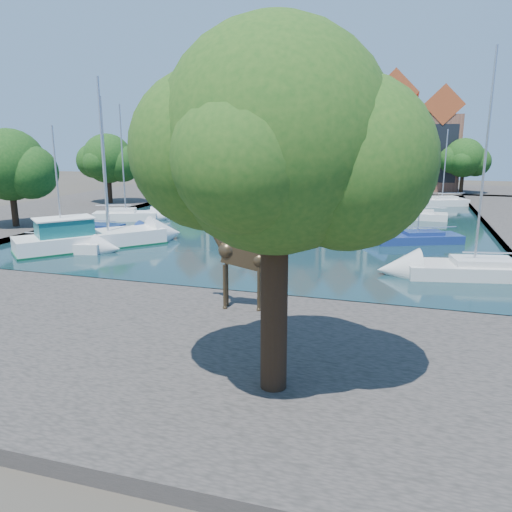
{
  "coord_description": "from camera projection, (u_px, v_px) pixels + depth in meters",
  "views": [
    {
      "loc": [
        11.03,
        -22.5,
        7.95
      ],
      "look_at": [
        4.63,
        -1.38,
        2.68
      ],
      "focal_mm": 35.0,
      "sensor_mm": 36.0,
      "label": 1
    }
  ],
  "objects": [
    {
      "name": "ground",
      "position": [
        178.0,
        294.0,
        25.9
      ],
      "size": [
        160.0,
        160.0,
        0.0
      ],
      "primitive_type": "plane",
      "color": "#38332B",
      "rests_on": "ground"
    },
    {
      "name": "water_basin",
      "position": [
        286.0,
        221.0,
        48.23
      ],
      "size": [
        38.0,
        50.0,
        0.08
      ],
      "primitive_type": "cube",
      "color": "black",
      "rests_on": "ground"
    },
    {
      "name": "near_quay",
      "position": [
        100.0,
        341.0,
        19.33
      ],
      "size": [
        50.0,
        14.0,
        0.5
      ],
      "primitive_type": "cube",
      "color": "#48413E",
      "rests_on": "ground"
    },
    {
      "name": "far_quay",
      "position": [
        334.0,
        188.0,
        77.97
      ],
      "size": [
        60.0,
        16.0,
        0.5
      ],
      "primitive_type": "cube",
      "color": "#48413E",
      "rests_on": "ground"
    },
    {
      "name": "left_quay",
      "position": [
        67.0,
        208.0,
        55.24
      ],
      "size": [
        14.0,
        52.0,
        0.5
      ],
      "primitive_type": "cube",
      "color": "#48413E",
      "rests_on": "ground"
    },
    {
      "name": "plane_tree",
      "position": [
        280.0,
        147.0,
        13.59
      ],
      "size": [
        8.32,
        6.4,
        10.62
      ],
      "color": "#332114",
      "rests_on": "near_quay"
    },
    {
      "name": "townhouse_west_end",
      "position": [
        197.0,
        141.0,
        82.8
      ],
      "size": [
        5.44,
        9.18,
        14.93
      ],
      "color": "#916A4F",
      "rests_on": "far_quay"
    },
    {
      "name": "townhouse_west_mid",
      "position": [
        231.0,
        135.0,
        80.9
      ],
      "size": [
        5.94,
        9.18,
        16.79
      ],
      "color": "beige",
      "rests_on": "far_quay"
    },
    {
      "name": "townhouse_west_inner",
      "position": [
        270.0,
        141.0,
        79.27
      ],
      "size": [
        6.43,
        9.18,
        15.15
      ],
      "color": "beige",
      "rests_on": "far_quay"
    },
    {
      "name": "townhouse_center",
      "position": [
        310.0,
        134.0,
        77.2
      ],
      "size": [
        5.44,
        9.18,
        16.93
      ],
      "color": "brown",
      "rests_on": "far_quay"
    },
    {
      "name": "townhouse_east_inner",
      "position": [
        349.0,
        139.0,
        75.66
      ],
      "size": [
        5.94,
        9.18,
        15.79
      ],
      "color": "tan",
      "rests_on": "far_quay"
    },
    {
      "name": "townhouse_east_mid",
      "position": [
        393.0,
        136.0,
        73.74
      ],
      "size": [
        6.43,
        9.18,
        16.65
      ],
      "color": "beige",
      "rests_on": "far_quay"
    },
    {
      "name": "townhouse_east_end",
      "position": [
        439.0,
        143.0,
        72.14
      ],
      "size": [
        5.44,
        9.18,
        14.43
      ],
      "color": "brown",
      "rests_on": "far_quay"
    },
    {
      "name": "far_tree_far_west",
      "position": [
        190.0,
        155.0,
        77.88
      ],
      "size": [
        7.28,
        5.6,
        7.68
      ],
      "color": "#332114",
      "rests_on": "far_quay"
    },
    {
      "name": "far_tree_west",
      "position": [
        238.0,
        157.0,
        75.65
      ],
      "size": [
        6.76,
        5.2,
        7.36
      ],
      "color": "#332114",
      "rests_on": "far_quay"
    },
    {
      "name": "far_tree_mid_west",
      "position": [
        290.0,
        156.0,
        73.34
      ],
      "size": [
        7.8,
        6.0,
        8.0
      ],
      "color": "#332114",
      "rests_on": "far_quay"
    },
    {
      "name": "far_tree_mid_east",
      "position": [
        344.0,
        157.0,
        71.12
      ],
      "size": [
        7.02,
        5.4,
        7.52
      ],
      "color": "#332114",
      "rests_on": "far_quay"
    },
    {
      "name": "far_tree_east",
      "position": [
        403.0,
        157.0,
        68.84
      ],
      "size": [
        7.54,
        5.8,
        7.84
      ],
      "color": "#332114",
      "rests_on": "far_quay"
    },
    {
      "name": "far_tree_far_east",
      "position": [
        465.0,
        159.0,
        66.62
      ],
      "size": [
        6.76,
        5.2,
        7.36
      ],
      "color": "#332114",
      "rests_on": "far_quay"
    },
    {
      "name": "side_tree_left_near",
      "position": [
        11.0,
        167.0,
        41.69
      ],
      "size": [
        7.8,
        6.0,
        8.2
      ],
      "color": "#332114",
      "rests_on": "left_quay"
    },
    {
      "name": "side_tree_left_far",
      "position": [
        108.0,
        160.0,
        56.89
      ],
      "size": [
        7.28,
        5.6,
        7.88
      ],
      "color": "#332114",
      "rests_on": "left_quay"
    },
    {
      "name": "giraffe_statue",
      "position": [
        238.0,
        256.0,
        21.8
      ],
      "size": [
        3.39,
        0.78,
        4.84
      ],
      "color": "#3D2F1E",
      "rests_on": "near_quay"
    },
    {
      "name": "motorsailer",
      "position": [
        87.0,
        236.0,
        35.95
      ],
      "size": [
        9.07,
        9.83,
        11.96
      ],
      "color": "white",
      "rests_on": "water_basin"
    },
    {
      "name": "sailboat_left_a",
      "position": [
        63.0,
        244.0,
        35.14
      ],
      "size": [
        6.06,
        3.17,
        8.64
      ],
      "color": "silver",
      "rests_on": "water_basin"
    },
    {
      "name": "sailboat_left_b",
      "position": [
        110.0,
        230.0,
        40.6
      ],
      "size": [
        6.76,
        2.4,
        10.94
      ],
      "color": "navy",
      "rests_on": "water_basin"
    },
    {
      "name": "sailboat_left_c",
      "position": [
        126.0,
        214.0,
        48.39
      ],
      "size": [
        6.38,
        4.08,
        10.87
      ],
      "color": "white",
      "rests_on": "water_basin"
    },
    {
      "name": "sailboat_left_d",
      "position": [
        224.0,
        194.0,
        65.53
      ],
      "size": [
        6.5,
        3.83,
        10.87
      ],
      "color": "silver",
      "rests_on": "water_basin"
    },
    {
      "name": "sailboat_left_e",
      "position": [
        231.0,
        193.0,
        67.88
      ],
      "size": [
        5.8,
        3.46,
        8.29
      ],
      "color": "silver",
      "rests_on": "water_basin"
    },
    {
      "name": "sailboat_right_a",
      "position": [
        474.0,
        267.0,
        28.71
      ],
      "size": [
        7.97,
        4.1,
        12.56
      ],
      "color": "beige",
      "rests_on": "water_basin"
    },
    {
      "name": "sailboat_right_b",
      "position": [
        417.0,
        236.0,
        38.11
      ],
      "size": [
        6.94,
        4.71,
        9.79
      ],
      "color": "navy",
      "rests_on": "water_basin"
    },
    {
      "name": "sailboat_right_c",
      "position": [
        416.0,
        214.0,
        49.02
      ],
      "size": [
        5.92,
        2.31,
        8.0
      ],
      "color": "silver",
      "rests_on": "water_basin"
    },
    {
      "name": "sailboat_right_d",
      "position": [
        442.0,
        201.0,
        58.58
      ],
      "size": [
        6.27,
        4.36,
        8.77
      ],
      "color": "silver",
      "rests_on": "water_basin"
    }
  ]
}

